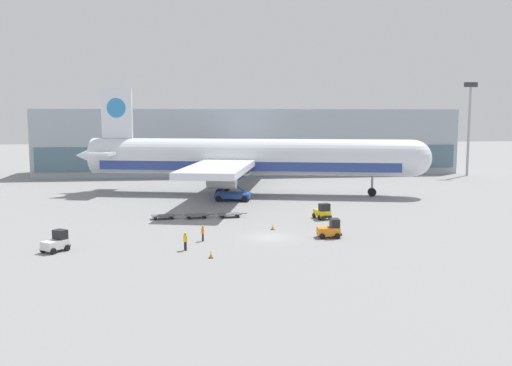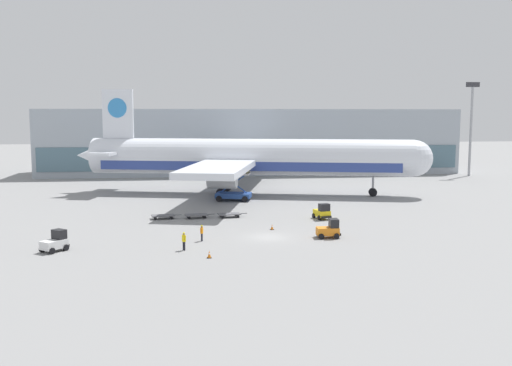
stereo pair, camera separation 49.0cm
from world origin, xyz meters
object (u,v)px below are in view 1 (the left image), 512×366
(scissor_lift_loader, at_px, (233,188))
(baggage_tug_foreground, at_px, (330,229))
(baggage_tug_mid, at_px, (323,212))
(baggage_dolly_lead, at_px, (163,216))
(baggage_dolly_third, at_px, (230,214))
(airplane_main, at_px, (244,158))
(ground_crew_near, at_px, (203,232))
(baggage_tug_far, at_px, (56,242))
(traffic_cone_far, at_px, (273,227))
(traffic_cone_near, at_px, (211,254))
(light_mast, at_px, (469,121))
(baggage_dolly_second, at_px, (197,215))
(ground_crew_far, at_px, (185,240))

(scissor_lift_loader, distance_m, baggage_tug_foreground, 28.39)
(baggage_tug_mid, height_order, baggage_dolly_lead, baggage_tug_mid)
(baggage_dolly_third, bearing_deg, airplane_main, 71.18)
(baggage_tug_foreground, height_order, ground_crew_near, baggage_tug_foreground)
(airplane_main, bearing_deg, baggage_tug_far, -106.77)
(baggage_dolly_lead, relative_size, traffic_cone_far, 6.20)
(scissor_lift_loader, relative_size, baggage_dolly_third, 1.53)
(traffic_cone_near, bearing_deg, baggage_tug_foreground, 28.74)
(light_mast, relative_size, scissor_lift_loader, 3.39)
(baggage_dolly_lead, height_order, ground_crew_near, ground_crew_near)
(baggage_tug_mid, bearing_deg, baggage_dolly_lead, -109.47)
(baggage_tug_far, bearing_deg, baggage_dolly_lead, 7.91)
(baggage_dolly_second, bearing_deg, traffic_cone_far, -52.67)
(ground_crew_near, bearing_deg, baggage_tug_far, 116.90)
(light_mast, distance_m, ground_crew_near, 81.20)
(airplane_main, height_order, ground_crew_far, airplane_main)
(baggage_tug_mid, xyz_separation_m, baggage_tug_far, (-29.07, -13.30, 0.00))
(airplane_main, xyz_separation_m, baggage_tug_far, (-21.70, -36.66, -4.96))
(baggage_tug_far, height_order, traffic_cone_far, baggage_tug_far)
(baggage_tug_mid, height_order, ground_crew_far, baggage_tug_mid)
(baggage_tug_far, height_order, baggage_dolly_lead, baggage_tug_far)
(baggage_dolly_lead, relative_size, baggage_dolly_third, 1.00)
(ground_crew_near, bearing_deg, baggage_tug_mid, -38.82)
(baggage_tug_foreground, relative_size, baggage_tug_far, 0.90)
(airplane_main, distance_m, ground_crew_near, 35.23)
(ground_crew_far, bearing_deg, scissor_lift_loader, 132.09)
(ground_crew_near, bearing_deg, airplane_main, 3.18)
(baggage_tug_mid, xyz_separation_m, traffic_cone_near, (-14.68, -17.67, -0.55))
(airplane_main, relative_size, baggage_dolly_lead, 15.13)
(light_mast, height_order, baggage_tug_mid, light_mast)
(light_mast, xyz_separation_m, baggage_dolly_third, (-53.94, -42.85, -11.16))
(baggage_dolly_third, distance_m, traffic_cone_far, 9.34)
(light_mast, relative_size, traffic_cone_near, 29.00)
(light_mast, height_order, ground_crew_near, light_mast)
(light_mast, height_order, ground_crew_far, light_mast)
(scissor_lift_loader, xyz_separation_m, ground_crew_near, (-5.47, -27.29, -0.86))
(traffic_cone_far, bearing_deg, baggage_dolly_lead, 146.42)
(baggage_dolly_second, bearing_deg, airplane_main, 60.77)
(baggage_tug_mid, bearing_deg, baggage_dolly_third, -115.05)
(light_mast, xyz_separation_m, ground_crew_near, (-57.75, -56.09, -10.57))
(ground_crew_far, bearing_deg, ground_crew_near, 119.97)
(airplane_main, distance_m, traffic_cone_far, 29.64)
(baggage_dolly_lead, height_order, traffic_cone_far, traffic_cone_far)
(baggage_dolly_second, xyz_separation_m, traffic_cone_near, (0.82, -20.16, -0.06))
(baggage_dolly_second, bearing_deg, baggage_dolly_third, -6.55)
(traffic_cone_near, bearing_deg, baggage_dolly_third, 80.68)
(airplane_main, height_order, baggage_dolly_third, airplane_main)
(baggage_dolly_lead, height_order, baggage_dolly_third, same)
(scissor_lift_loader, relative_size, baggage_tug_foreground, 2.29)
(light_mast, xyz_separation_m, baggage_tug_foreground, (-44.39, -56.05, -10.67))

